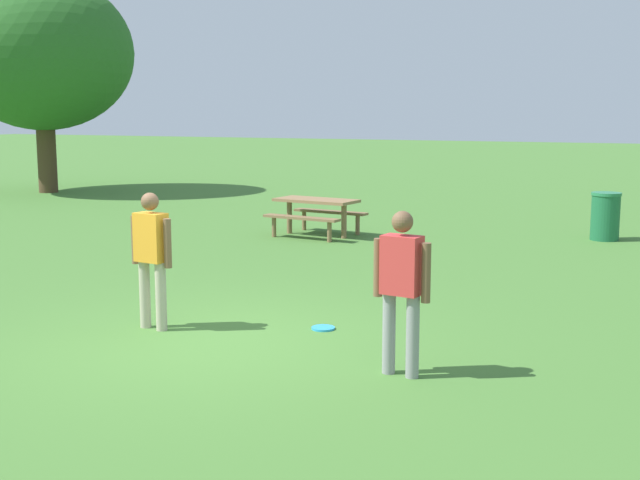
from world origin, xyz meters
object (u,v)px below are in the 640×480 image
object	(u,v)px
person_thrower	(151,251)
person_catcher	(401,282)
picnic_table_near	(316,209)
trash_can_further_along	(605,216)
tree_tall_left	(42,53)
frisbee	(323,328)

from	to	relation	value
person_thrower	person_catcher	world-z (taller)	same
picnic_table_near	trash_can_further_along	bearing A→B (deg)	18.09
picnic_table_near	tree_tall_left	size ratio (longest dim) A/B	0.28
person_catcher	trash_can_further_along	size ratio (longest dim) A/B	1.71
trash_can_further_along	person_catcher	bearing A→B (deg)	-96.26
frisbee	tree_tall_left	xyz separation A→B (m)	(-14.52, 11.67, 4.30)
trash_can_further_along	tree_tall_left	bearing A→B (deg)	169.57
trash_can_further_along	picnic_table_near	bearing A→B (deg)	-161.91
picnic_table_near	tree_tall_left	distance (m)	13.02
person_catcher	frisbee	world-z (taller)	person_catcher
frisbee	tree_tall_left	distance (m)	19.12
frisbee	trash_can_further_along	size ratio (longest dim) A/B	0.29
person_catcher	frisbee	bearing A→B (deg)	137.13
person_catcher	tree_tall_left	world-z (taller)	tree_tall_left
person_thrower	trash_can_further_along	bearing A→B (deg)	65.08
trash_can_further_along	tree_tall_left	world-z (taller)	tree_tall_left
person_thrower	person_catcher	bearing A→B (deg)	-8.63
tree_tall_left	person_thrower	bearing A→B (deg)	-44.59
person_catcher	frisbee	xyz separation A→B (m)	(-1.39, 1.29, -0.93)
person_thrower	tree_tall_left	bearing A→B (deg)	135.41
picnic_table_near	frisbee	bearing A→B (deg)	-65.48
frisbee	tree_tall_left	world-z (taller)	tree_tall_left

